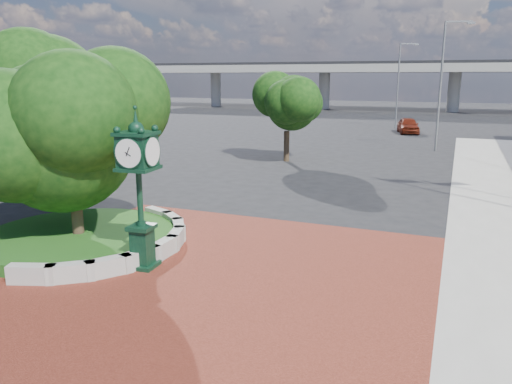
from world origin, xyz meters
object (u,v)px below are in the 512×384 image
(post_clock, at_px, (139,183))
(parked_car, at_px, (408,125))
(street_lamp_near, at_px, (444,76))
(street_lamp_far, at_px, (400,79))

(post_clock, xyz_separation_m, parked_car, (3.51, 38.60, -1.73))
(street_lamp_near, bearing_deg, post_clock, -103.88)
(post_clock, distance_m, parked_car, 38.80)
(post_clock, xyz_separation_m, street_lamp_near, (6.75, 27.32, 2.84))
(parked_car, height_order, street_lamp_far, street_lamp_far)
(post_clock, relative_size, street_lamp_near, 0.50)
(post_clock, height_order, street_lamp_near, street_lamp_near)
(street_lamp_far, bearing_deg, street_lamp_near, -73.19)
(post_clock, relative_size, street_lamp_far, 0.52)
(parked_car, relative_size, street_lamp_near, 0.48)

